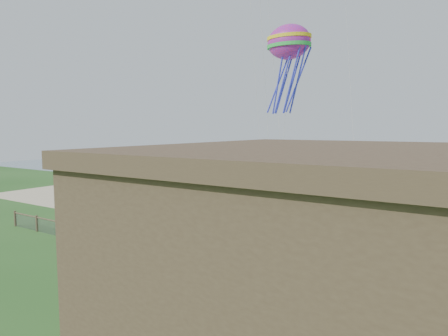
{
  "coord_description": "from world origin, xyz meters",
  "views": [
    {
      "loc": [
        13.29,
        -11.14,
        7.88
      ],
      "look_at": [
        0.76,
        8.0,
        5.58
      ],
      "focal_mm": 32.0,
      "sensor_mm": 36.0,
      "label": 1
    }
  ],
  "objects": [
    {
      "name": "chainlink_fence",
      "position": [
        0.0,
        6.0,
        0.55
      ],
      "size": [
        36.2,
        0.2,
        1.25
      ],
      "primitive_type": null,
      "color": "#4F392C",
      "rests_on": "ground"
    },
    {
      "name": "ground",
      "position": [
        0.0,
        0.0,
        0.0
      ],
      "size": [
        160.0,
        160.0,
        0.0
      ],
      "primitive_type": "plane",
      "color": "#24501B",
      "rests_on": "ground"
    },
    {
      "name": "sand_beach",
      "position": [
        0.0,
        22.0,
        0.0
      ],
      "size": [
        72.0,
        20.0,
        0.02
      ],
      "primitive_type": "cube",
      "color": "#C9B891",
      "rests_on": "ground"
    },
    {
      "name": "octopus_kite",
      "position": [
        0.57,
        17.17,
        12.46
      ],
      "size": [
        3.8,
        2.96,
        7.13
      ],
      "primitive_type": null,
      "rotation": [
        0.0,
        0.0,
        -0.16
      ],
      "color": "#FE2857"
    },
    {
      "name": "ocean",
      "position": [
        0.0,
        66.0,
        0.0
      ],
      "size": [
        160.0,
        68.0,
        0.02
      ],
      "primitive_type": "cube",
      "color": "slate",
      "rests_on": "ground"
    },
    {
      "name": "picnic_table",
      "position": [
        6.43,
        4.41,
        0.4
      ],
      "size": [
        2.07,
        1.66,
        0.8
      ],
      "primitive_type": null,
      "rotation": [
        0.0,
        0.0,
        -0.12
      ],
      "color": "brown",
      "rests_on": "ground"
    }
  ]
}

